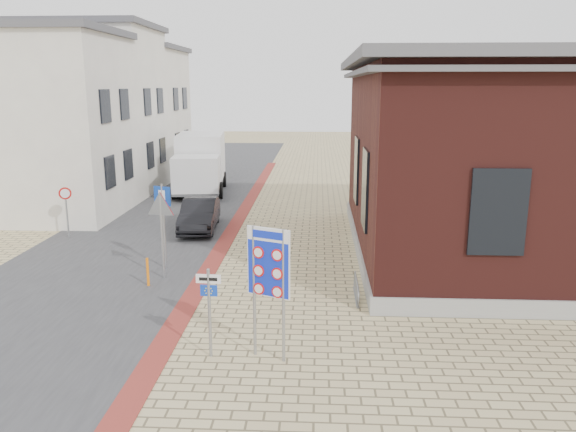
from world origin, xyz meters
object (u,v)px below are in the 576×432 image
(border_sign, at_px, (269,265))
(parking_sign, at_px, (163,211))
(bollard, at_px, (148,272))
(sedan, at_px, (200,215))
(essen_sign, at_px, (209,301))
(box_truck, at_px, (200,163))

(border_sign, relative_size, parking_sign, 1.06)
(border_sign, relative_size, bollard, 3.37)
(sedan, distance_m, bollard, 6.76)
(essen_sign, bearing_deg, sedan, 106.61)
(parking_sign, bearing_deg, bollard, -70.38)
(bollard, bearing_deg, box_truck, 95.75)
(border_sign, bearing_deg, parking_sign, 146.74)
(sedan, height_order, parking_sign, parking_sign)
(border_sign, bearing_deg, sedan, 132.71)
(border_sign, relative_size, essen_sign, 1.46)
(sedan, distance_m, parking_sign, 5.22)
(parking_sign, bearing_deg, essen_sign, -44.32)
(box_truck, xyz_separation_m, essen_sign, (4.22, -19.37, -0.34))
(border_sign, height_order, essen_sign, border_sign)
(essen_sign, xyz_separation_m, bollard, (-2.70, 4.30, -0.87))
(bollard, bearing_deg, parking_sign, 87.60)
(essen_sign, relative_size, parking_sign, 0.72)
(bollard, bearing_deg, sedan, 88.71)
(box_truck, bearing_deg, essen_sign, -84.15)
(essen_sign, bearing_deg, bollard, 125.76)
(border_sign, height_order, parking_sign, border_sign)
(sedan, xyz_separation_m, box_truck, (-1.67, 8.32, 1.01))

